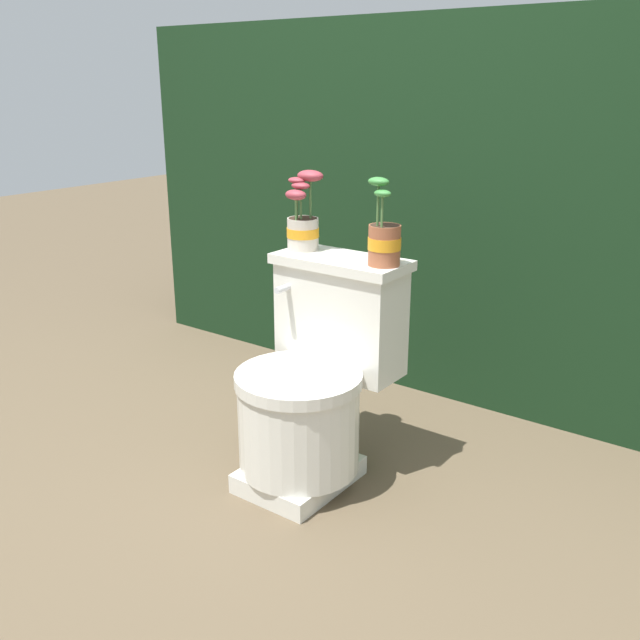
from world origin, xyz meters
name	(u,v)px	position (x,y,z in m)	size (l,w,h in m)	color
ground_plane	(298,472)	(0.00, 0.00, 0.00)	(12.00, 12.00, 0.00)	brown
hedge_backdrop	(466,204)	(0.00, 1.12, 0.70)	(2.81, 0.67, 1.41)	black
toilet	(314,386)	(0.04, 0.03, 0.30)	(0.42, 0.50, 0.67)	silver
potted_plant_left	(303,221)	(-0.11, 0.18, 0.76)	(0.11, 0.12, 0.25)	beige
potted_plant_midleft	(384,240)	(0.20, 0.16, 0.75)	(0.10, 0.10, 0.25)	#9E5638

